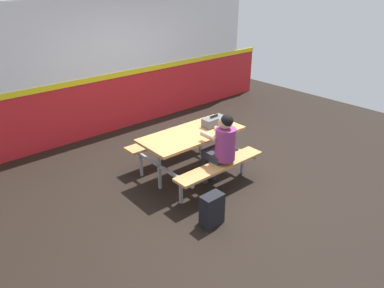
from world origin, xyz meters
TOP-DOWN VIEW (x-y plane):
  - ground_plane at (0.00, 0.00)m, footprint 10.00×10.00m
  - accent_backdrop at (0.00, 2.50)m, footprint 8.00×0.14m
  - picnic_table_main at (-0.30, 0.00)m, footprint 1.65×1.57m
  - student_nearer at (-0.22, -0.56)m, footprint 0.36×0.53m
  - toolbox_grey at (0.17, -0.01)m, footprint 0.40×0.18m
  - backpack_dark at (-0.95, -1.12)m, footprint 0.30×0.22m

SIDE VIEW (x-z plane):
  - ground_plane at x=0.00m, z-range -0.02..0.00m
  - backpack_dark at x=-0.95m, z-range 0.00..0.44m
  - picnic_table_main at x=-0.30m, z-range 0.20..0.94m
  - student_nearer at x=-0.22m, z-range 0.10..1.31m
  - toolbox_grey at x=0.17m, z-range 0.72..0.90m
  - accent_backdrop at x=0.00m, z-range -0.05..2.55m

